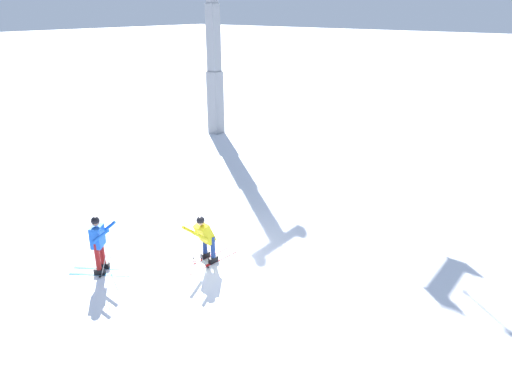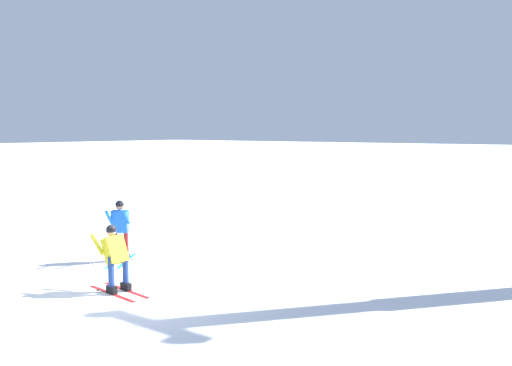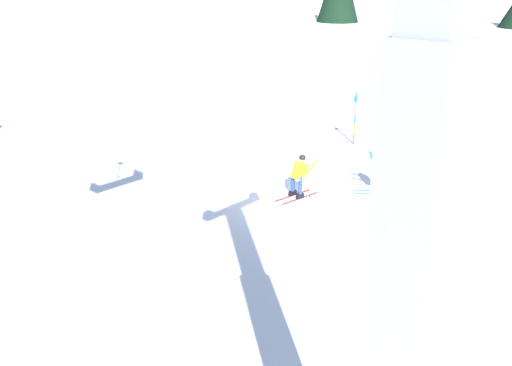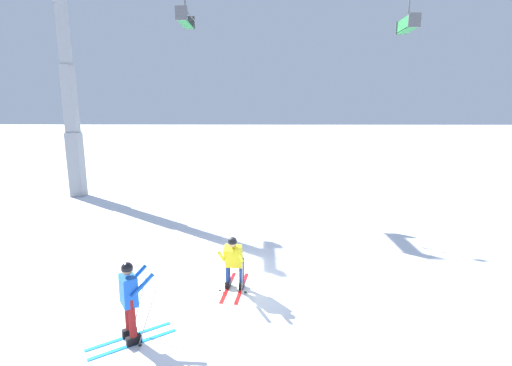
{
  "view_description": "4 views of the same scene",
  "coord_description": "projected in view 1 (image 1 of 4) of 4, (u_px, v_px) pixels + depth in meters",
  "views": [
    {
      "loc": [
        8.1,
        -7.88,
        6.63
      ],
      "look_at": [
        -0.01,
        2.36,
        1.5
      ],
      "focal_mm": 31.59,
      "sensor_mm": 36.0,
      "label": 1
    },
    {
      "loc": [
        7.62,
        9.11,
        3.48
      ],
      "look_at": [
        0.92,
        4.07,
        2.66
      ],
      "focal_mm": 38.16,
      "sensor_mm": 36.0,
      "label": 2
    },
    {
      "loc": [
        -10.95,
        14.21,
        7.28
      ],
      "look_at": [
        -0.32,
        2.54,
        1.38
      ],
      "focal_mm": 41.04,
      "sensor_mm": 36.0,
      "label": 3
    },
    {
      "loc": [
        0.99,
        -8.57,
        4.39
      ],
      "look_at": [
        0.75,
        2.99,
        2.12
      ],
      "focal_mm": 25.13,
      "sensor_mm": 36.0,
      "label": 4
    }
  ],
  "objects": [
    {
      "name": "ground_plane",
      "position": [
        205.0,
        256.0,
        12.86
      ],
      "size": [
        260.0,
        260.0,
        0.0
      ],
      "primitive_type": "plane",
      "color": "white"
    },
    {
      "name": "skier_carving_main",
      "position": [
        205.0,
        236.0,
        12.24
      ],
      "size": [
        0.74,
        1.7,
        1.55
      ],
      "color": "red",
      "rests_on": "ground_plane"
    },
    {
      "name": "lift_tower_near",
      "position": [
        214.0,
        49.0,
        23.69
      ],
      "size": [
        0.66,
        2.54,
        10.73
      ],
      "color": "gray",
      "rests_on": "ground_plane"
    },
    {
      "name": "skier_distant_uphill",
      "position": [
        98.0,
        241.0,
        11.74
      ],
      "size": [
        1.6,
        1.28,
        1.65
      ],
      "color": "#198CCC",
      "rests_on": "ground_plane"
    }
  ]
}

